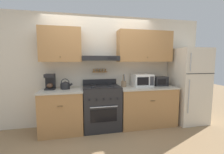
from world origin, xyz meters
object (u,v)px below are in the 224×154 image
refrigerator (188,85)px  microwave (142,80)px  tea_kettle (65,85)px  coffee_maker (50,82)px  utensil_crock (124,84)px  toaster_oven (160,81)px  stove_range (102,107)px

refrigerator → microwave: bearing=173.1°
tea_kettle → coffee_maker: coffee_maker is taller
refrigerator → utensil_crock: (-1.62, 0.12, 0.08)m
tea_kettle → microwave: microwave is taller
refrigerator → coffee_maker: 3.23m
coffee_maker → toaster_oven: size_ratio=1.02×
toaster_oven → refrigerator: bearing=-9.8°
refrigerator → toaster_oven: size_ratio=5.62×
stove_range → toaster_oven: (1.44, 0.07, 0.53)m
tea_kettle → utensil_crock: (1.30, 0.00, -0.01)m
tea_kettle → microwave: (1.76, 0.02, 0.06)m
stove_range → utensil_crock: utensil_crock is taller
tea_kettle → toaster_oven: 2.21m
stove_range → refrigerator: size_ratio=0.59×
tea_kettle → coffee_maker: bearing=175.1°
stove_range → microwave: (0.99, 0.09, 0.56)m
coffee_maker → stove_range: bearing=-5.4°
tea_kettle → toaster_oven: (2.21, -0.00, 0.03)m
microwave → utensil_crock: size_ratio=1.59×
refrigerator → utensil_crock: size_ratio=6.24×
utensil_crock → refrigerator: bearing=-4.4°
microwave → tea_kettle: bearing=-179.4°
stove_range → microwave: 1.14m
toaster_oven → microwave: bearing=177.5°
utensil_crock → stove_range: bearing=-171.9°
tea_kettle → stove_range: bearing=-5.6°
utensil_crock → toaster_oven: size_ratio=0.90×
stove_range → refrigerator: (2.15, -0.05, 0.42)m
stove_range → utensil_crock: size_ratio=3.70×
coffee_maker → utensil_crock: (1.60, -0.03, -0.09)m
stove_range → coffee_maker: coffee_maker is taller
microwave → toaster_oven: 0.46m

